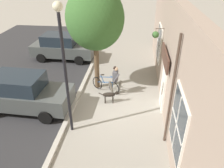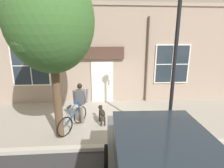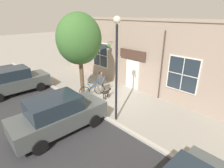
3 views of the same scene
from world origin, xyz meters
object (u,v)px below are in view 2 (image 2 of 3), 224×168
at_px(leaning_bicycle, 73,119).
at_px(street_lamp, 177,36).
at_px(pedestrian_walking, 80,99).
at_px(dog_on_leash, 102,113).
at_px(street_tree_by_curb, 50,22).

height_order(leaning_bicycle, street_lamp, street_lamp).
relative_size(pedestrian_walking, street_lamp, 0.31).
xyz_separation_m(dog_on_leash, street_tree_by_curb, (0.93, -1.46, 3.24)).
relative_size(pedestrian_walking, dog_on_leash, 1.53).
bearing_deg(street_tree_by_curb, dog_on_leash, 122.60).
bearing_deg(street_lamp, street_tree_by_curb, -96.52).
distance_m(pedestrian_walking, leaning_bicycle, 0.81).
height_order(dog_on_leash, street_lamp, street_lamp).
distance_m(leaning_bicycle, street_lamp, 4.44).
bearing_deg(dog_on_leash, pedestrian_walking, -102.03).
height_order(dog_on_leash, street_tree_by_curb, street_tree_by_curb).
relative_size(pedestrian_walking, leaning_bicycle, 1.03).
distance_m(dog_on_leash, street_tree_by_curb, 3.67).
relative_size(pedestrian_walking, street_tree_by_curb, 0.30).
relative_size(leaning_bicycle, street_lamp, 0.30).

